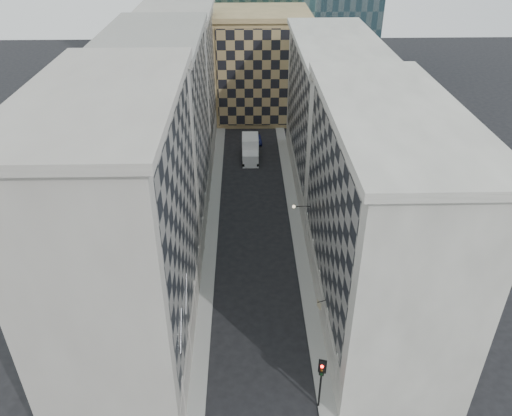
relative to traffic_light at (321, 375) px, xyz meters
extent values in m
cube|color=#989893|center=(-9.80, 26.67, -3.67)|extent=(1.50, 100.00, 0.15)
cube|color=#989893|center=(0.70, 26.67, -3.67)|extent=(1.50, 100.00, 0.15)
cube|color=#A39C93|center=(-15.55, 7.67, 7.76)|extent=(10.00, 22.00, 23.00)
cube|color=gray|center=(-10.67, 7.67, 9.26)|extent=(0.25, 19.36, 18.00)
cube|color=#A39C93|center=(-10.75, 7.67, -2.14)|extent=(0.45, 21.12, 3.20)
cube|color=#A39C93|center=(-15.55, 7.67, 19.61)|extent=(10.80, 22.80, 0.70)
cylinder|color=#A39C93|center=(-10.90, -0.58, -1.54)|extent=(0.90, 0.90, 4.40)
cylinder|color=#A39C93|center=(-10.90, 4.92, -1.54)|extent=(0.90, 0.90, 4.40)
cylinder|color=#A39C93|center=(-10.90, 10.42, -1.54)|extent=(0.90, 0.90, 4.40)
cylinder|color=#A39C93|center=(-10.90, 15.92, -1.54)|extent=(0.90, 0.90, 4.40)
cube|color=gray|center=(-15.55, 29.67, 7.26)|extent=(10.00, 22.00, 22.00)
cube|color=gray|center=(-10.67, 29.67, 8.76)|extent=(0.25, 19.36, 17.00)
cube|color=gray|center=(-10.75, 29.67, -2.14)|extent=(0.45, 21.12, 3.20)
cube|color=gray|center=(-15.55, 29.67, 18.61)|extent=(10.80, 22.80, 0.70)
cylinder|color=gray|center=(-10.90, 21.42, -1.54)|extent=(0.90, 0.90, 4.40)
cylinder|color=gray|center=(-10.90, 26.92, -1.54)|extent=(0.90, 0.90, 4.40)
cylinder|color=gray|center=(-10.90, 32.42, -1.54)|extent=(0.90, 0.90, 4.40)
cylinder|color=gray|center=(-10.90, 37.92, -1.54)|extent=(0.90, 0.90, 4.40)
cube|color=#A39C93|center=(-15.55, 51.67, 6.76)|extent=(10.00, 22.00, 21.00)
cube|color=gray|center=(-10.67, 51.67, 8.26)|extent=(0.25, 19.36, 16.00)
cube|color=#A39C93|center=(-10.75, 51.67, -2.14)|extent=(0.45, 21.12, 3.20)
cube|color=#A39C93|center=(-15.55, 51.67, 17.61)|extent=(10.80, 22.80, 0.70)
cylinder|color=#A39C93|center=(-10.90, 43.42, -1.54)|extent=(0.90, 0.90, 4.40)
cylinder|color=#A39C93|center=(-10.90, 48.92, -1.54)|extent=(0.90, 0.90, 4.40)
cylinder|color=#A39C93|center=(-10.90, 54.42, -1.54)|extent=(0.90, 0.90, 4.40)
cylinder|color=#A39C93|center=(-10.90, 59.92, -1.54)|extent=(0.90, 0.90, 4.40)
cube|color=#A9A69B|center=(6.45, 11.67, 6.26)|extent=(10.00, 26.00, 20.00)
cube|color=gray|center=(1.57, 11.67, 7.76)|extent=(0.25, 22.88, 15.00)
cube|color=#A9A69B|center=(1.65, 11.67, -2.14)|extent=(0.45, 24.96, 3.20)
cube|color=#A9A69B|center=(6.45, 11.67, 16.61)|extent=(10.80, 26.80, 0.70)
cylinder|color=#A9A69B|center=(1.80, 1.27, -1.54)|extent=(0.90, 0.90, 4.40)
cylinder|color=#A9A69B|center=(1.80, 6.47, -1.54)|extent=(0.90, 0.90, 4.40)
cylinder|color=#A9A69B|center=(1.80, 11.67, -1.54)|extent=(0.90, 0.90, 4.40)
cylinder|color=#A9A69B|center=(1.80, 16.87, -1.54)|extent=(0.90, 0.90, 4.40)
cylinder|color=#A9A69B|center=(1.80, 22.07, -1.54)|extent=(0.90, 0.90, 4.40)
cube|color=#A9A69B|center=(6.45, 38.67, 5.76)|extent=(10.00, 28.00, 19.00)
cube|color=gray|center=(1.57, 38.67, 7.26)|extent=(0.25, 24.64, 14.00)
cube|color=#A9A69B|center=(1.65, 38.67, -2.14)|extent=(0.45, 26.88, 3.20)
cube|color=#A9A69B|center=(6.45, 38.67, 15.61)|extent=(10.80, 28.80, 0.70)
cube|color=#9C8252|center=(-2.55, 64.67, 5.26)|extent=(16.00, 14.00, 18.00)
cube|color=tan|center=(-2.55, 57.57, 5.26)|extent=(15.20, 0.25, 16.50)
cube|color=#9C8252|center=(-2.55, 64.67, 14.66)|extent=(16.80, 14.80, 0.80)
cube|color=#2B2621|center=(-4.55, 78.67, 10.26)|extent=(6.00, 6.00, 28.00)
cylinder|color=gray|center=(-10.45, 0.67, 4.26)|extent=(0.10, 2.33, 2.33)
cylinder|color=gray|center=(-10.45, 4.67, 4.26)|extent=(0.10, 2.33, 2.33)
cylinder|color=black|center=(0.55, 20.67, 2.46)|extent=(1.80, 0.08, 0.08)
sphere|color=#FFE5B2|center=(-0.35, 20.67, 2.46)|extent=(0.36, 0.36, 0.36)
cylinder|color=black|center=(0.00, -0.01, -1.76)|extent=(0.16, 0.16, 3.67)
cube|color=black|center=(0.00, -0.01, 0.71)|extent=(0.47, 0.42, 1.26)
cube|color=black|center=(0.06, 0.19, 0.71)|extent=(0.62, 0.23, 1.43)
sphere|color=#FF0C07|center=(-0.05, -0.18, 1.13)|extent=(0.23, 0.23, 0.23)
sphere|color=#331E05|center=(-0.05, -0.18, 0.71)|extent=(0.23, 0.23, 0.23)
sphere|color=black|center=(-0.05, -0.18, 0.28)|extent=(0.23, 0.23, 0.23)
cube|color=white|center=(-4.76, 43.43, -2.75)|extent=(2.45, 2.67, 2.00)
cube|color=white|center=(-4.75, 46.31, -2.03)|extent=(2.56, 4.00, 3.44)
cylinder|color=black|center=(-5.87, 42.55, -3.25)|extent=(0.34, 1.00, 1.00)
cylinder|color=black|center=(-3.65, 42.54, -3.25)|extent=(0.34, 1.00, 1.00)
cylinder|color=black|center=(-5.85, 47.65, -3.25)|extent=(0.34, 1.00, 1.00)
cylinder|color=black|center=(-3.63, 47.64, -3.25)|extent=(0.34, 1.00, 1.00)
imported|color=#11143E|center=(-3.66, 51.67, -3.09)|extent=(1.91, 4.15, 1.32)
cylinder|color=black|center=(1.05, 7.68, 0.47)|extent=(0.79, 0.34, 0.06)
cube|color=#BFB08C|center=(0.85, 7.68, 0.06)|extent=(0.30, 0.70, 0.72)
camera|label=1|loc=(-5.65, -25.62, 30.80)|focal=35.00mm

